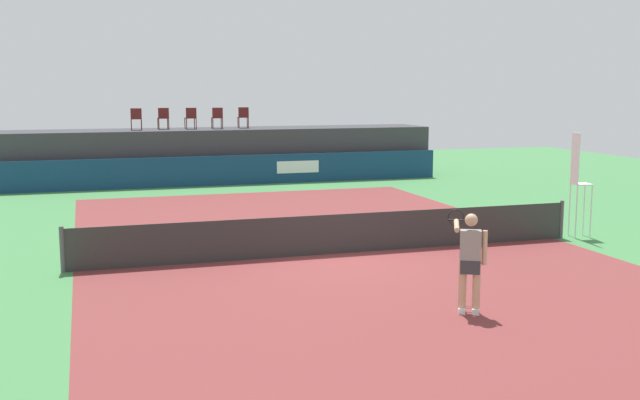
% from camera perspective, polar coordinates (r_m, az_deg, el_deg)
% --- Properties ---
extents(ground_plane, '(48.00, 48.00, 0.00)m').
position_cam_1_polar(ground_plane, '(20.87, -1.34, -2.35)').
color(ground_plane, '#3D7A42').
extents(court_inner, '(12.00, 22.00, 0.00)m').
position_cam_1_polar(court_inner, '(18.07, 1.32, -4.05)').
color(court_inner, maroon).
rests_on(court_inner, ground).
extents(sponsor_wall, '(18.00, 0.22, 1.20)m').
position_cam_1_polar(sponsor_wall, '(30.91, -6.74, 2.24)').
color(sponsor_wall, navy).
rests_on(sponsor_wall, ground).
extents(spectator_platform, '(18.00, 2.80, 2.20)m').
position_cam_1_polar(spectator_platform, '(32.62, -7.37, 3.44)').
color(spectator_platform, '#38383D').
rests_on(spectator_platform, ground).
extents(spectator_chair_far_left, '(0.46, 0.46, 0.89)m').
position_cam_1_polar(spectator_chair_far_left, '(31.94, -13.69, 6.03)').
color(spectator_chair_far_left, '#561919').
rests_on(spectator_chair_far_left, spectator_platform).
extents(spectator_chair_left, '(0.44, 0.44, 0.89)m').
position_cam_1_polar(spectator_chair_left, '(32.38, -11.73, 6.12)').
color(spectator_chair_left, '#561919').
rests_on(spectator_chair_left, spectator_platform).
extents(spectator_chair_center, '(0.46, 0.46, 0.89)m').
position_cam_1_polar(spectator_chair_center, '(32.33, -9.72, 6.17)').
color(spectator_chair_center, '#561919').
rests_on(spectator_chair_center, spectator_platform).
extents(spectator_chair_right, '(0.46, 0.46, 0.89)m').
position_cam_1_polar(spectator_chair_right, '(32.40, -7.75, 6.22)').
color(spectator_chair_right, '#561919').
rests_on(spectator_chair_right, spectator_platform).
extents(spectator_chair_far_right, '(0.48, 0.48, 0.89)m').
position_cam_1_polar(spectator_chair_far_right, '(32.85, -5.80, 6.29)').
color(spectator_chair_far_right, '#561919').
rests_on(spectator_chair_far_right, spectator_platform).
extents(umpire_chair, '(0.51, 0.51, 2.76)m').
position_cam_1_polar(umpire_chair, '(20.91, 18.86, 1.61)').
color(umpire_chair, white).
rests_on(umpire_chair, ground).
extents(tennis_net, '(12.40, 0.02, 0.95)m').
position_cam_1_polar(tennis_net, '(17.97, 1.32, -2.58)').
color(tennis_net, '#2D2D2D').
rests_on(tennis_net, ground).
extents(net_post_near, '(0.10, 0.10, 1.00)m').
position_cam_1_polar(net_post_near, '(17.05, -18.86, -3.56)').
color(net_post_near, '#4C4C51').
rests_on(net_post_near, ground).
extents(net_post_far, '(0.10, 0.10, 1.00)m').
position_cam_1_polar(net_post_far, '(20.78, 17.74, -1.41)').
color(net_post_far, '#4C4C51').
rests_on(net_post_far, ground).
extents(tennis_player, '(0.63, 1.26, 1.77)m').
position_cam_1_polar(tennis_player, '(13.45, 11.22, -4.40)').
color(tennis_player, white).
rests_on(tennis_player, court_inner).
extents(tennis_ball, '(0.07, 0.07, 0.07)m').
position_cam_1_polar(tennis_ball, '(22.78, 7.28, -1.41)').
color(tennis_ball, '#D8EA33').
rests_on(tennis_ball, court_inner).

